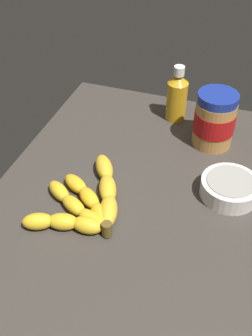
{
  "coord_description": "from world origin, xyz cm",
  "views": [
    {
      "loc": [
        -56.9,
        -17.49,
        60.44
      ],
      "look_at": [
        4.3,
        3.34,
        4.59
      ],
      "focal_mm": 44.11,
      "sensor_mm": 36.0,
      "label": 1
    }
  ],
  "objects_px": {
    "honey_bottle": "(177,96)",
    "small_bowl": "(230,188)",
    "peanut_butter_jar": "(215,120)",
    "banana_bunch": "(87,201)"
  },
  "relations": [
    {
      "from": "honey_bottle",
      "to": "small_bowl",
      "type": "bearing_deg",
      "value": -144.65
    },
    {
      "from": "peanut_butter_jar",
      "to": "honey_bottle",
      "type": "distance_m",
      "value": 0.13
    },
    {
      "from": "banana_bunch",
      "to": "honey_bottle",
      "type": "height_order",
      "value": "honey_bottle"
    },
    {
      "from": "peanut_butter_jar",
      "to": "honey_bottle",
      "type": "bearing_deg",
      "value": 54.65
    },
    {
      "from": "peanut_butter_jar",
      "to": "banana_bunch",
      "type": "bearing_deg",
      "value": 146.06
    },
    {
      "from": "honey_bottle",
      "to": "small_bowl",
      "type": "relative_size",
      "value": 1.22
    },
    {
      "from": "honey_bottle",
      "to": "small_bowl",
      "type": "distance_m",
      "value": 0.3
    },
    {
      "from": "banana_bunch",
      "to": "small_bowl",
      "type": "xyz_separation_m",
      "value": [
        0.13,
        -0.26,
        0.0
      ]
    },
    {
      "from": "honey_bottle",
      "to": "peanut_butter_jar",
      "type": "bearing_deg",
      "value": -125.35
    },
    {
      "from": "peanut_butter_jar",
      "to": "small_bowl",
      "type": "relative_size",
      "value": 1.12
    }
  ]
}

